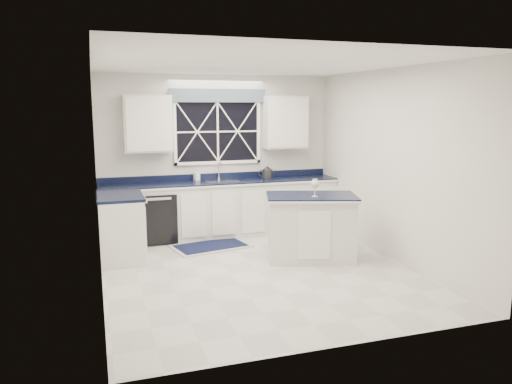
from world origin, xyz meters
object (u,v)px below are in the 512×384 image
object	(u,v)px
kettle	(267,172)
island	(311,227)
dishwasher	(157,216)
wine_glass	(315,185)
faucet	(219,170)
soap_bottle	(197,175)

from	to	relation	value
kettle	island	bearing A→B (deg)	-80.36
dishwasher	wine_glass	bearing A→B (deg)	-42.35
island	wine_glass	xyz separation A→B (m)	(-0.01, -0.14, 0.64)
island	dishwasher	bearing A→B (deg)	157.53
dishwasher	kettle	bearing A→B (deg)	3.50
faucet	wine_glass	world-z (taller)	faucet
kettle	soap_bottle	xyz separation A→B (m)	(-1.22, 0.10, -0.00)
kettle	wine_glass	distance (m)	1.92
faucet	wine_glass	distance (m)	2.17
dishwasher	soap_bottle	size ratio (longest dim) A/B	4.21
island	wine_glass	distance (m)	0.65
kettle	dishwasher	bearing A→B (deg)	-168.27
faucet	soap_bottle	world-z (taller)	faucet
faucet	island	world-z (taller)	faucet
soap_bottle	dishwasher	bearing A→B (deg)	-162.97
dishwasher	wine_glass	xyz separation A→B (m)	(1.97, -1.80, 0.70)
kettle	faucet	bearing A→B (deg)	-176.91
soap_bottle	island	bearing A→B (deg)	-56.01
island	soap_bottle	xyz separation A→B (m)	(-1.27, 1.88, 0.57)
kettle	wine_glass	xyz separation A→B (m)	(0.03, -1.92, 0.07)
wine_glass	soap_bottle	world-z (taller)	wine_glass
wine_glass	dishwasher	bearing A→B (deg)	137.65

